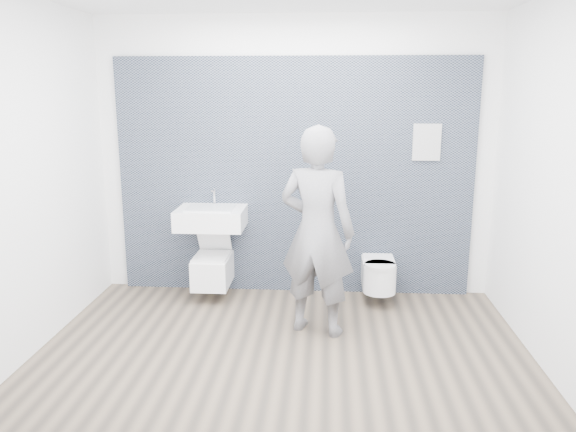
# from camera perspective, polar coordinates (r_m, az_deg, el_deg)

# --- Properties ---
(ground) EXTENTS (4.00, 4.00, 0.00)m
(ground) POSITION_cam_1_polar(r_m,az_deg,el_deg) (4.68, -0.54, -13.70)
(ground) COLOR brown
(ground) RESTS_ON ground
(room_shell) EXTENTS (4.00, 4.00, 4.00)m
(room_shell) POSITION_cam_1_polar(r_m,az_deg,el_deg) (4.20, -0.59, 8.04)
(room_shell) COLOR white
(room_shell) RESTS_ON ground
(tile_wall) EXTENTS (3.60, 0.06, 2.40)m
(tile_wall) POSITION_cam_1_polar(r_m,az_deg,el_deg) (6.03, 0.59, -7.45)
(tile_wall) COLOR black
(tile_wall) RESTS_ON ground
(washbasin) EXTENTS (0.67, 0.50, 0.50)m
(washbasin) POSITION_cam_1_polar(r_m,az_deg,el_deg) (5.62, -7.82, -0.14)
(washbasin) COLOR white
(washbasin) RESTS_ON ground
(toilet_square) EXTENTS (0.35, 0.51, 0.64)m
(toilet_square) POSITION_cam_1_polar(r_m,az_deg,el_deg) (5.76, -7.66, -5.28)
(toilet_square) COLOR white
(toilet_square) RESTS_ON ground
(toilet_rounded) EXTENTS (0.32, 0.54, 0.30)m
(toilet_rounded) POSITION_cam_1_polar(r_m,az_deg,el_deg) (5.66, 9.21, -5.89)
(toilet_rounded) COLOR white
(toilet_rounded) RESTS_ON ground
(info_placard) EXTENTS (0.27, 0.03, 0.36)m
(info_placard) POSITION_cam_1_polar(r_m,az_deg,el_deg) (6.05, 13.11, -7.71)
(info_placard) COLOR white
(info_placard) RESTS_ON ground
(visitor) EXTENTS (0.76, 0.61, 1.81)m
(visitor) POSITION_cam_1_polar(r_m,az_deg,el_deg) (4.77, 2.97, -1.60)
(visitor) COLOR slate
(visitor) RESTS_ON ground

